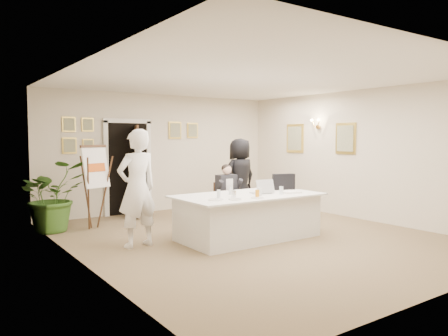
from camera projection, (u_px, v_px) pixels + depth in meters
floor at (252, 237)px, 7.81m from camera, size 7.00×7.00×0.00m
ceiling at (252, 78)px, 7.61m from camera, size 6.00×7.00×0.02m
wall_back at (162, 153)px, 10.58m from camera, size 6.00×0.10×2.80m
wall_left at (82, 164)px, 6.00m from camera, size 0.10×7.00×2.80m
wall_right at (361, 155)px, 9.42m from camera, size 0.10×7.00×2.80m
doorway at (131, 169)px, 9.95m from camera, size 1.14×0.86×2.20m
pictures_back_wall at (131, 134)px, 10.06m from camera, size 3.40×0.06×0.80m
pictures_right_wall at (318, 138)px, 10.36m from camera, size 0.06×2.20×0.80m
wall_sconce at (317, 124)px, 10.30m from camera, size 0.20×0.30×0.24m
conference_table at (248, 216)px, 7.66m from camera, size 2.56×1.37×0.78m
seated_man at (228, 195)px, 8.60m from camera, size 0.59×0.62×1.26m
flip_chart at (93, 191)px, 8.38m from camera, size 0.58×0.44×1.59m
standing_man at (137, 188)px, 7.03m from camera, size 0.75×0.55×1.91m
standing_woman at (240, 177)px, 9.89m from camera, size 0.92×0.66×1.75m
potted_palm at (53, 196)px, 8.21m from camera, size 1.37×1.24×1.35m
laptop at (261, 186)px, 7.78m from camera, size 0.40×0.42×0.28m
laptop_bag at (284, 182)px, 8.36m from camera, size 0.45×0.24×0.30m
paper_stack at (291, 192)px, 7.84m from camera, size 0.38×0.31×0.03m
plate_left at (216, 200)px, 6.93m from camera, size 0.26×0.26×0.01m
plate_mid at (235, 199)px, 6.98m from camera, size 0.27×0.27×0.01m
plate_near at (258, 198)px, 7.15m from camera, size 0.25×0.25×0.01m
glass_a at (219, 194)px, 7.16m from camera, size 0.07×0.07×0.14m
glass_b at (260, 192)px, 7.42m from camera, size 0.07×0.07×0.14m
glass_c at (281, 190)px, 7.66m from camera, size 0.07×0.07×0.14m
glass_d at (231, 191)px, 7.60m from camera, size 0.07×0.07×0.14m
oj_glass at (257, 194)px, 7.24m from camera, size 0.09×0.09×0.13m
steel_jug at (234, 194)px, 7.26m from camera, size 0.09×0.09×0.11m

